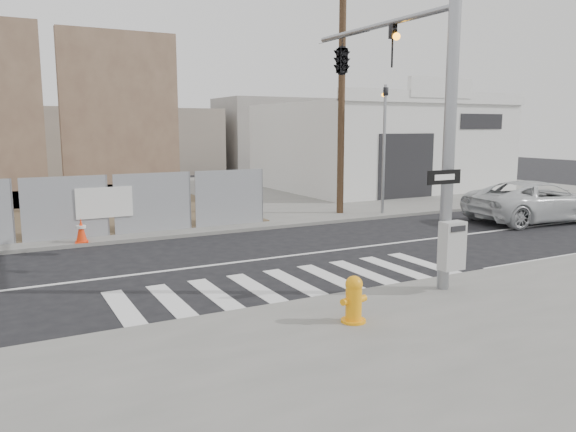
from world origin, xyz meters
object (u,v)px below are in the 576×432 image
fire_hydrant (354,299)px  traffic_cone_d (81,231)px  auto_shop (378,146)px  signal_pole (373,82)px  suv (537,201)px

fire_hydrant → traffic_cone_d: 10.45m
auto_shop → fire_hydrant: (-14.48, -18.63, -1.98)m
signal_pole → suv: (10.00, 2.77, -3.99)m
traffic_cone_d → auto_shop: bearing=26.1°
suv → traffic_cone_d: (-16.36, 3.50, -0.31)m
signal_pole → traffic_cone_d: bearing=135.4°
signal_pole → fire_hydrant: signal_pole is taller
auto_shop → fire_hydrant: auto_shop is taller
fire_hydrant → suv: (12.98, 6.39, 0.24)m
auto_shop → traffic_cone_d: size_ratio=15.99×
fire_hydrant → suv: size_ratio=0.15×
suv → auto_shop: bearing=-1.0°
fire_hydrant → signal_pole: bearing=33.4°
signal_pole → fire_hydrant: bearing=-129.5°
fire_hydrant → traffic_cone_d: (-3.38, 9.88, -0.06)m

